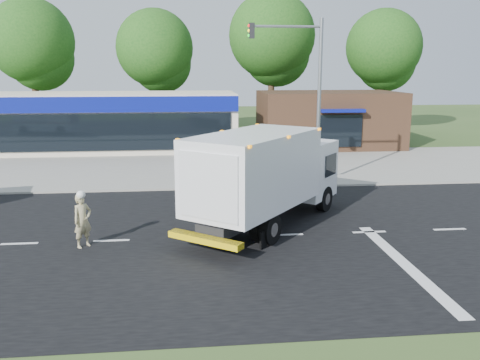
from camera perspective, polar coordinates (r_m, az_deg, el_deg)
The scene contains 11 objects.
ground at distance 17.93m, azimuth 5.21°, elevation -6.19°, with size 120.00×120.00×0.00m, color #385123.
road_asphalt at distance 17.93m, azimuth 5.21°, elevation -6.17°, with size 60.00×14.00×0.02m, color black.
sidewalk at distance 25.71m, azimuth 1.74°, elevation -0.23°, with size 60.00×2.40×0.12m, color gray.
parking_apron at distance 31.36m, azimuth 0.34°, elevation 2.01°, with size 60.00×9.00×0.02m, color gray.
lane_markings at distance 17.00m, azimuth 10.59°, elevation -7.36°, with size 55.20×7.00×0.01m.
ems_box_truck at distance 18.36m, azimuth 2.95°, elevation 0.93°, with size 6.88×7.85×3.56m.
emergency_worker at distance 17.22m, azimuth -17.26°, elevation -4.27°, with size 0.76×0.76×1.90m.
retail_strip_mall at distance 37.21m, azimuth -14.68°, elevation 6.39°, with size 18.00×6.20×4.00m.
brown_storefront at distance 38.25m, azimuth 9.92°, elevation 6.75°, with size 10.00×6.70×4.00m.
traffic_signal_pole at distance 24.92m, azimuth 7.46°, elevation 10.56°, with size 3.51×0.25×8.00m.
background_trees at distance 44.92m, azimuth -2.77°, elevation 14.62°, with size 36.77×7.39×12.10m.
Camera 1 is at (-3.33, -16.65, 5.74)m, focal length 38.00 mm.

